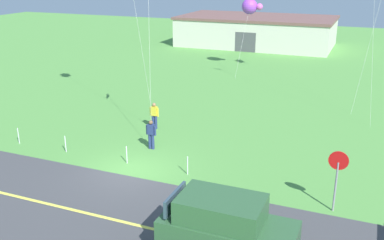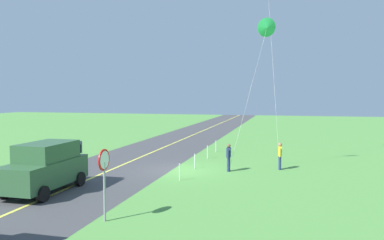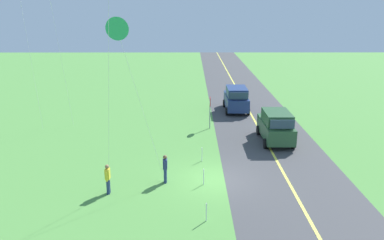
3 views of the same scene
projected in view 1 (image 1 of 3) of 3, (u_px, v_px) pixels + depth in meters
ground_plane at (131, 172)px, 21.01m from camera, size 120.00×120.00×0.10m
asphalt_road at (81, 212)px, 17.50m from camera, size 120.00×7.00×0.00m
road_centre_stripe at (81, 212)px, 17.49m from camera, size 120.00×0.16×0.00m
car_suv_foreground at (226, 229)px, 14.32m from camera, size 4.40×2.12×2.24m
stop_sign at (338, 169)px, 17.00m from camera, size 0.76×0.08×2.56m
person_adult_near at (154, 115)px, 26.23m from camera, size 0.58×0.22×1.60m
person_adult_companion at (151, 134)px, 23.27m from camera, size 0.58×0.22×1.60m
kite_green_far at (250, 6)px, 39.40m from camera, size 1.90×4.05×6.52m
warehouse_distant at (257, 31)px, 54.05m from camera, size 18.36×10.20×3.50m
fence_post_0 at (18, 136)px, 24.12m from camera, size 0.05×0.05×0.90m
fence_post_1 at (65, 144)px, 23.00m from camera, size 0.05×0.05×0.90m
fence_post_2 at (127, 155)px, 21.68m from camera, size 0.05×0.05×0.90m
fence_post_3 at (188, 165)px, 20.51m from camera, size 0.05×0.05×0.90m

